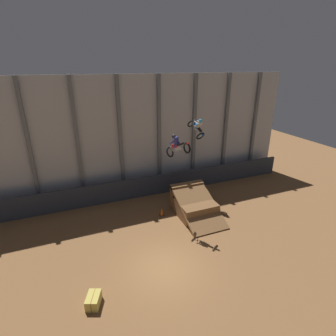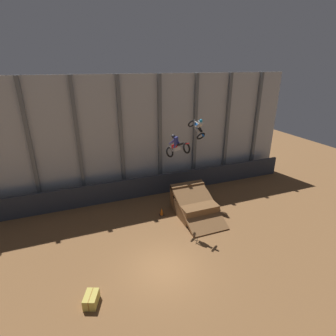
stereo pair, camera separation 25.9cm
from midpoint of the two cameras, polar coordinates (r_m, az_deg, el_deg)
name	(u,v)px [view 2 (the right image)]	position (r m, az deg, el deg)	size (l,w,h in m)	color
ground_plane	(164,269)	(15.87, -0.48, -21.09)	(60.00, 60.00, 0.00)	brown
arena_back_wall	(121,138)	(22.16, -9.88, 6.39)	(32.00, 0.40, 10.10)	#ADB2B7
lower_barrier	(127,189)	(22.50, -8.56, -4.63)	(31.36, 0.20, 1.79)	#2D333D
dirt_ramp	(193,204)	(20.43, 5.89, -7.90)	(2.77, 4.40, 2.14)	brown
rider_bike_left_air	(177,147)	(17.13, 2.43, 4.65)	(1.53, 1.80, 1.65)	black
rider_bike_right_air	(198,128)	(20.92, 6.81, 8.69)	(1.06, 1.86, 1.70)	black
traffic_cone_near_ramp	(162,212)	(20.27, -1.03, -9.49)	(0.36, 0.36, 0.58)	black
hay_bale_trackside	(91,299)	(14.49, -15.82, -25.81)	(0.89, 1.06, 0.57)	#CCB751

